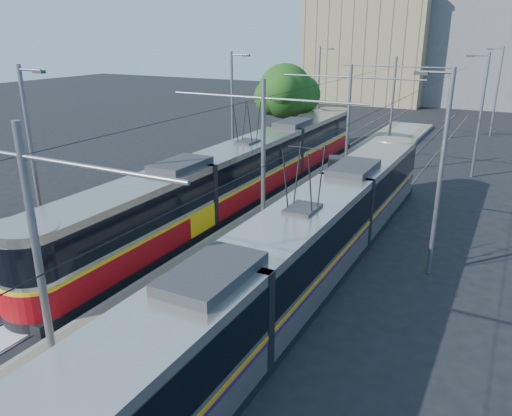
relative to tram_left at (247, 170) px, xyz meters
The scene contains 14 objects.
ground 13.61m from the tram_left, 74.54° to the right, with size 160.00×160.00×0.00m, color black.
platform 5.59m from the tram_left, 47.90° to the left, with size 4.00×50.00×0.30m, color gray.
tactile_strip_left 4.74m from the tram_left, 61.65° to the left, with size 0.70×50.00×0.01m, color gray.
tactile_strip_right 6.58m from the tram_left, 38.27° to the left, with size 0.70×50.00×0.01m, color gray.
rails 5.63m from the tram_left, 47.90° to the left, with size 8.71×70.00×0.03m.
track_arrow 16.11m from the tram_left, 90.00° to the right, with size 1.20×5.00×0.01m, color silver.
tram_left is the anchor object (origin of this frame).
tram_right 11.55m from the tram_left, 51.42° to the right, with size 2.43×29.10×5.50m.
catenary 4.71m from the tram_left, 17.55° to the left, with size 9.20×70.00×7.00m.
street_lamps 9.10m from the tram_left, 65.73° to the left, with size 15.18×38.22×8.00m.
shelter 4.96m from the tram_left, 13.88° to the left, with size 1.04×1.28×2.44m.
tree 13.31m from the tram_left, 103.91° to the left, with size 4.76×4.40×6.92m.
building_left 47.73m from the tram_left, 97.76° to the left, with size 16.32×12.24×14.25m.
building_centre 52.32m from the tram_left, 79.34° to the left, with size 18.36×14.28×16.90m.
Camera 1 is at (9.85, -11.23, 9.12)m, focal length 35.00 mm.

